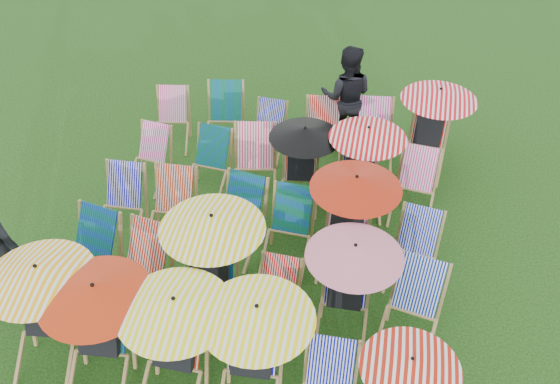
# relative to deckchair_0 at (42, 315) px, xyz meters

# --- Properties ---
(ground) EXTENTS (100.00, 100.00, 0.00)m
(ground) POSITION_rel_deckchair_0_xyz_m (1.97, 2.10, -0.74)
(ground) COLOR black
(ground) RESTS_ON ground
(deckchair_0) EXTENTS (1.19, 1.27, 1.41)m
(deckchair_0) POSITION_rel_deckchair_0_xyz_m (0.00, 0.00, 0.00)
(deckchair_0) COLOR #A7844E
(deckchair_0) RESTS_ON ground
(deckchair_1) EXTENTS (1.19, 1.26, 1.41)m
(deckchair_1) POSITION_rel_deckchair_0_xyz_m (0.69, -0.12, -0.00)
(deckchair_1) COLOR #A7844E
(deckchair_1) RESTS_ON ground
(deckchair_2) EXTENTS (1.19, 1.24, 1.42)m
(deckchair_2) POSITION_rel_deckchair_0_xyz_m (1.53, -0.12, 0.00)
(deckchair_2) COLOR #A7844E
(deckchair_2) RESTS_ON ground
(deckchair_3) EXTENTS (1.18, 1.24, 1.40)m
(deckchair_3) POSITION_rel_deckchair_0_xyz_m (2.36, -0.04, -0.00)
(deckchair_3) COLOR #A7844E
(deckchair_3) RESTS_ON ground
(deckchair_6) EXTENTS (0.85, 1.05, 1.02)m
(deckchair_6) POSITION_rel_deckchair_0_xyz_m (-0.05, 1.07, -0.23)
(deckchair_6) COLOR #A7844E
(deckchair_6) RESTS_ON ground
(deckchair_7) EXTENTS (0.80, 1.00, 0.99)m
(deckchair_7) POSITION_rel_deckchair_0_xyz_m (0.68, 1.02, -0.25)
(deckchair_7) COLOR #A7844E
(deckchair_7) RESTS_ON ground
(deckchair_8) EXTENTS (1.23, 1.33, 1.46)m
(deckchair_8) POSITION_rel_deckchair_0_xyz_m (1.59, 1.06, 0.02)
(deckchair_8) COLOR #A7844E
(deckchair_8) RESTS_ON ground
(deckchair_9) EXTENTS (0.58, 0.78, 0.82)m
(deckchair_9) POSITION_rel_deckchair_0_xyz_m (2.38, 0.98, -0.34)
(deckchair_9) COLOR #A7844E
(deckchair_9) RESTS_ON ground
(deckchair_10) EXTENTS (1.11, 1.16, 1.32)m
(deckchair_10) POSITION_rel_deckchair_0_xyz_m (3.21, 1.08, -0.05)
(deckchair_10) COLOR #A7844E
(deckchair_10) RESTS_ON ground
(deckchair_11) EXTENTS (0.82, 1.01, 0.98)m
(deckchair_11) POSITION_rel_deckchair_0_xyz_m (3.97, 1.07, -0.25)
(deckchair_11) COLOR #A7844E
(deckchair_11) RESTS_ON ground
(deckchair_12) EXTENTS (0.65, 0.88, 0.93)m
(deckchair_12) POSITION_rel_deckchair_0_xyz_m (-0.05, 2.16, -0.28)
(deckchair_12) COLOR #A7844E
(deckchair_12) RESTS_ON ground
(deckchair_13) EXTENTS (0.67, 0.91, 0.97)m
(deckchair_13) POSITION_rel_deckchair_0_xyz_m (0.68, 2.17, -0.26)
(deckchair_13) COLOR #A7844E
(deckchair_13) RESTS_ON ground
(deckchair_14) EXTENTS (0.79, 0.99, 0.98)m
(deckchair_14) POSITION_rel_deckchair_0_xyz_m (1.60, 2.18, -0.26)
(deckchair_14) COLOR #A7844E
(deckchair_14) RESTS_ON ground
(deckchair_15) EXTENTS (0.67, 0.91, 0.95)m
(deckchair_15) POSITION_rel_deckchair_0_xyz_m (2.32, 2.11, -0.27)
(deckchair_15) COLOR #A7844E
(deckchair_15) RESTS_ON ground
(deckchair_16) EXTENTS (1.16, 1.21, 1.38)m
(deckchair_16) POSITION_rel_deckchair_0_xyz_m (3.09, 2.21, -0.02)
(deckchair_16) COLOR #A7844E
(deckchair_16) RESTS_ON ground
(deckchair_17) EXTENTS (0.71, 0.90, 0.90)m
(deckchair_17) POSITION_rel_deckchair_0_xyz_m (3.97, 2.09, -0.30)
(deckchair_17) COLOR #A7844E
(deckchair_17) RESTS_ON ground
(deckchair_18) EXTENTS (0.66, 0.85, 0.85)m
(deckchair_18) POSITION_rel_deckchair_0_xyz_m (-0.08, 3.32, -0.32)
(deckchair_18) COLOR #A7844E
(deckchair_18) RESTS_ON ground
(deckchair_19) EXTENTS (0.68, 0.89, 0.91)m
(deckchair_19) POSITION_rel_deckchair_0_xyz_m (0.86, 3.30, -0.29)
(deckchair_19) COLOR #A7844E
(deckchair_19) RESTS_ON ground
(deckchair_20) EXTENTS (0.83, 1.04, 1.02)m
(deckchair_20) POSITION_rel_deckchair_0_xyz_m (1.58, 3.33, -0.24)
(deckchair_20) COLOR #A7844E
(deckchair_20) RESTS_ON ground
(deckchair_21) EXTENTS (1.03, 1.11, 1.23)m
(deckchair_21) POSITION_rel_deckchair_0_xyz_m (2.28, 3.36, -0.10)
(deckchair_21) COLOR #A7844E
(deckchair_21) RESTS_ON ground
(deckchair_22) EXTENTS (1.10, 1.20, 1.30)m
(deckchair_22) POSITION_rel_deckchair_0_xyz_m (3.16, 3.42, -0.06)
(deckchair_22) COLOR #A7844E
(deckchair_22) RESTS_ON ground
(deckchair_23) EXTENTS (0.70, 0.91, 0.92)m
(deckchair_23) POSITION_rel_deckchair_0_xyz_m (3.93, 3.37, -0.28)
(deckchair_23) COLOR #A7844E
(deckchair_23) RESTS_ON ground
(deckchair_24) EXTENTS (0.71, 0.89, 0.88)m
(deckchair_24) POSITION_rel_deckchair_0_xyz_m (-0.08, 4.38, -0.31)
(deckchair_24) COLOR #A7844E
(deckchair_24) RESTS_ON ground
(deckchair_25) EXTENTS (0.79, 1.00, 0.98)m
(deckchair_25) POSITION_rel_deckchair_0_xyz_m (0.80, 4.52, -0.26)
(deckchair_25) COLOR #A7844E
(deckchair_25) RESTS_ON ground
(deckchair_26) EXTENTS (0.60, 0.80, 0.83)m
(deckchair_26) POSITION_rel_deckchair_0_xyz_m (1.54, 4.39, -0.33)
(deckchair_26) COLOR #A7844E
(deckchair_26) RESTS_ON ground
(deckchair_27) EXTENTS (0.74, 0.95, 0.95)m
(deckchair_27) POSITION_rel_deckchair_0_xyz_m (2.45, 4.40, -0.27)
(deckchair_27) COLOR #A7844E
(deckchair_27) RESTS_ON ground
(deckchair_28) EXTENTS (0.74, 0.96, 0.97)m
(deckchair_28) POSITION_rel_deckchair_0_xyz_m (3.25, 4.51, -0.26)
(deckchair_28) COLOR #A7844E
(deckchair_28) RESTS_ON ground
(deckchair_29) EXTENTS (1.15, 1.22, 1.37)m
(deckchair_29) POSITION_rel_deckchair_0_xyz_m (4.09, 4.57, -0.02)
(deckchair_29) COLOR #A7844E
(deckchair_29) RESTS_ON ground
(person_rear) EXTENTS (0.88, 0.70, 1.75)m
(person_rear) POSITION_rel_deckchair_0_xyz_m (2.72, 4.98, 0.13)
(person_rear) COLOR black
(person_rear) RESTS_ON ground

